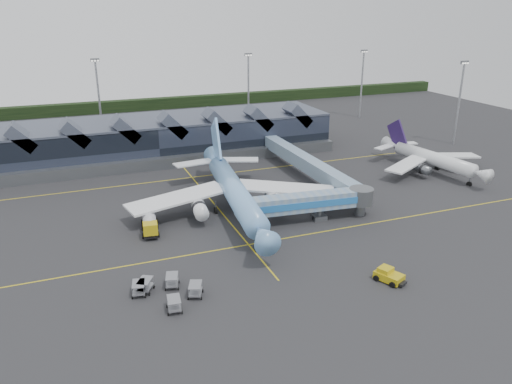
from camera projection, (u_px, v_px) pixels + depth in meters
name	position (u px, v px, depth m)	size (l,w,h in m)	color
ground	(232.00, 226.00, 86.72)	(260.00, 260.00, 0.00)	#252527
taxi_stripes	(216.00, 205.00, 95.45)	(120.00, 60.00, 0.01)	gold
tree_line_far	(135.00, 105.00, 182.03)	(260.00, 4.00, 4.00)	black
terminal	(152.00, 138.00, 124.62)	(90.00, 22.25, 12.52)	black
light_masts	(230.00, 92.00, 144.34)	(132.40, 42.56, 22.45)	#92959A
main_airliner	(233.00, 189.00, 91.46)	(39.37, 45.58, 14.64)	#73BCE9
regional_jet	(430.00, 158.00, 114.09)	(27.61, 30.35, 10.42)	white
jet_bridge	(314.00, 202.00, 87.59)	(25.43, 6.03, 5.25)	#6E90B8
fuel_truck	(149.00, 220.00, 84.38)	(3.61, 9.45, 3.14)	black
pushback_tug	(389.00, 275.00, 68.93)	(3.85, 4.67, 1.88)	gold
baggage_carts	(165.00, 289.00, 65.35)	(9.15, 8.69, 1.75)	gray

